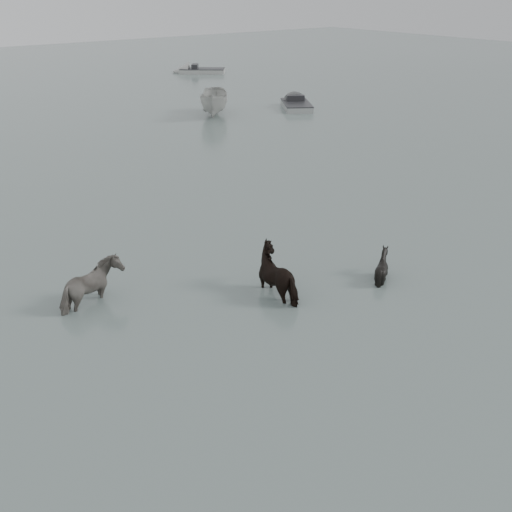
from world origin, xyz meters
The scene contains 7 objects.
ground centered at (0.00, 0.00, 0.00)m, with size 140.00×140.00×0.00m, color #54645F.
pony_pinto centered at (-2.91, 3.14, 0.75)m, with size 0.81×1.79×1.51m, color black.
pony_dark centered at (1.39, 0.71, 0.80)m, with size 1.59×1.36×1.60m, color black.
pony_black centered at (4.09, -0.34, 0.58)m, with size 0.94×1.06×1.16m, color black.
boat_small centered at (13.32, 21.35, 0.82)m, with size 1.59×4.22×1.63m, color #A7A7A3.
skiff_port centered at (18.51, 19.81, 0.38)m, with size 4.72×1.60×0.75m, color #989B99, non-canonical shape.
skiff_star centered at (22.74, 37.03, 0.38)m, with size 5.27×1.60×0.75m, color #ABABA7, non-canonical shape.
Camera 1 is at (-8.49, -10.92, 7.69)m, focal length 45.00 mm.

